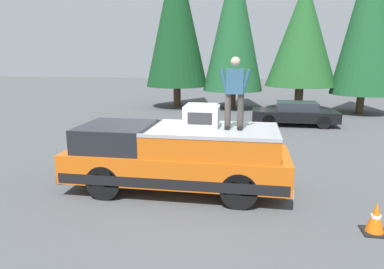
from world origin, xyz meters
TOP-DOWN VIEW (x-y plane):
  - ground_plane at (0.00, 0.00)m, footprint 90.00×90.00m
  - pickup_truck at (-0.31, 0.05)m, footprint 2.01×5.54m
  - compressor_unit at (-0.22, -0.55)m, footprint 0.65×0.84m
  - person_on_truck_bed at (-0.36, -1.34)m, footprint 0.29×0.72m
  - parked_car_black at (9.05, -3.91)m, footprint 1.64×4.10m
  - traffic_cone at (-1.88, -4.18)m, footprint 0.47×0.47m
  - conifer_far_left at (13.46, -8.16)m, footprint 3.60×3.60m
  - conifer_left at (14.14, -4.70)m, footprint 4.26×4.26m
  - conifer_center_left at (14.38, -0.53)m, footprint 3.81×3.81m
  - conifer_center_right at (14.31, 3.14)m, footprint 4.02×4.02m

SIDE VIEW (x-z plane):
  - ground_plane at x=0.00m, z-range 0.00..0.00m
  - traffic_cone at x=-1.88m, z-range -0.02..0.60m
  - parked_car_black at x=9.05m, z-range 0.00..1.16m
  - pickup_truck at x=-0.31m, z-range 0.05..1.70m
  - compressor_unit at x=-0.22m, z-range 1.65..2.21m
  - person_on_truck_bed at x=-0.36m, z-range 1.71..3.40m
  - conifer_left at x=14.14m, z-range 0.75..8.60m
  - conifer_center_left at x=14.38m, z-range 0.58..10.28m
  - conifer_center_right at x=14.31m, z-range 0.69..10.93m
  - conifer_far_left at x=13.46m, z-range 0.57..11.06m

